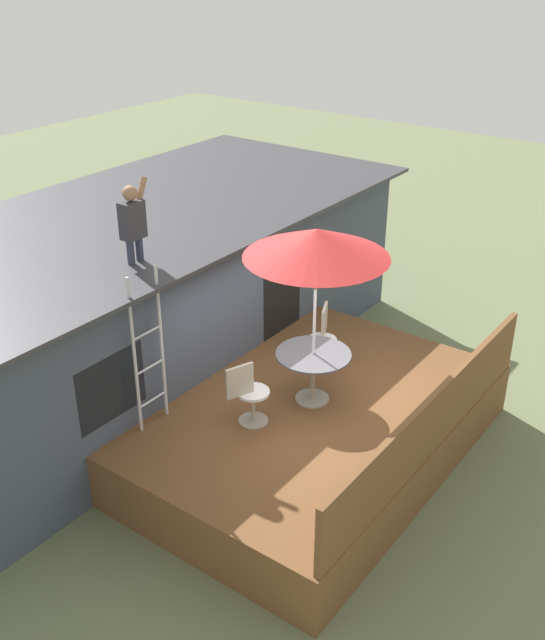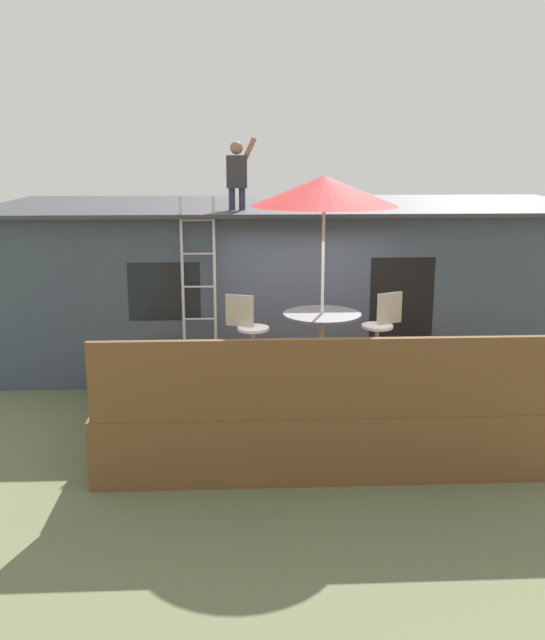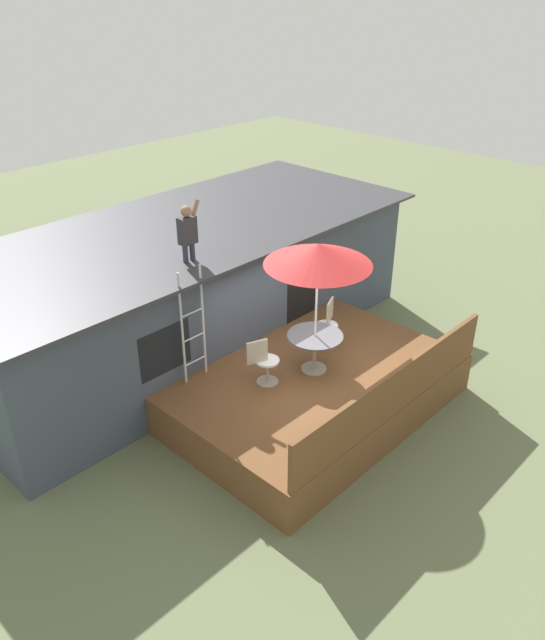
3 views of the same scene
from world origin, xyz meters
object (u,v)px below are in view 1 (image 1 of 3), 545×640
Objects in this scene: patio_table at (313,363)px; patio_chair_left at (248,394)px; step_ladder at (148,350)px; person_figure at (133,218)px; patio_chair_right at (323,338)px; patio_umbrella at (317,243)px.

patio_table is 1.13× the size of patio_chair_left.
patio_table is 1.05m from patio_chair_left.
person_figure reaches higher than step_ladder.
patio_chair_left is at bearing -23.55° from patio_chair_right.
step_ladder is 1.72m from person_figure.
person_figure is at bearing 114.74° from patio_chair_left.
person_figure is (-1.10, 2.13, 0.20)m from patio_umbrella.
patio_umbrella is at bearing -39.55° from step_ladder.
patio_table is at bearing -39.55° from step_ladder.
step_ladder is at bearing 140.45° from patio_table.
step_ladder reaches higher than patio_table.
person_figure is 2.74m from patio_chair_left.
step_ladder is 2.85m from patio_chair_right.
patio_chair_left is at bearing -54.99° from step_ladder.
person_figure reaches higher than patio_chair_left.
person_figure is (0.60, 0.72, 1.44)m from step_ladder.
patio_chair_left is (-0.98, 0.37, -0.13)m from patio_table.
patio_umbrella is 1.15× the size of step_ladder.
patio_table is 2.27m from step_ladder.
patio_chair_left is at bearing 159.37° from patio_table.
patio_table is 0.99m from patio_chair_right.
patio_umbrella reaches higher than patio_chair_right.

